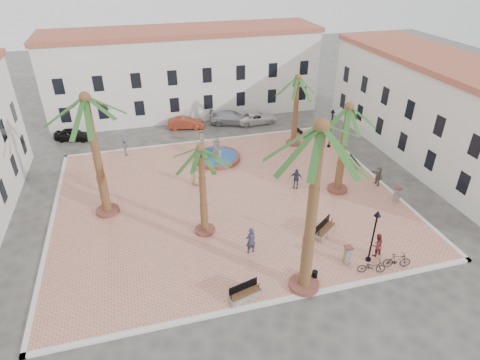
{
  "coord_description": "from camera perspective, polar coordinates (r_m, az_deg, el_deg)",
  "views": [
    {
      "loc": [
        -6.11,
        -25.79,
        17.38
      ],
      "look_at": [
        1.0,
        0.0,
        1.6
      ],
      "focal_mm": 30.0,
      "sensor_mm": 36.0,
      "label": 1
    }
  ],
  "objects": [
    {
      "name": "bench_s",
      "position": [
        23.35,
        0.73,
        -15.99
      ],
      "size": [
        1.99,
        1.04,
        1.01
      ],
      "rotation": [
        0.0,
        0.0,
        0.25
      ],
      "color": "gray",
      "rests_on": "plaza"
    },
    {
      "name": "car_black",
      "position": [
        44.56,
        -22.68,
        6.0
      ],
      "size": [
        3.89,
        2.39,
        1.24
      ],
      "primitive_type": "imported",
      "rotation": [
        0.0,
        0.0,
        1.3
      ],
      "color": "black",
      "rests_on": "ground"
    },
    {
      "name": "palm_nw",
      "position": [
        28.04,
        -20.84,
        9.07
      ],
      "size": [
        5.55,
        5.55,
        9.23
      ],
      "color": "brown",
      "rests_on": "plaza"
    },
    {
      "name": "pedestrian_fountain_b",
      "position": [
        32.73,
        7.97,
        0.22
      ],
      "size": [
        1.1,
        0.87,
        1.74
      ],
      "primitive_type": "imported",
      "rotation": [
        0.0,
        0.0,
        -0.51
      ],
      "color": "#2C384E",
      "rests_on": "plaza"
    },
    {
      "name": "kerb_e",
      "position": [
        36.46,
        18.5,
        0.49
      ],
      "size": [
        0.3,
        22.3,
        0.16
      ],
      "primitive_type": "cube",
      "color": "silver",
      "rests_on": "ground"
    },
    {
      "name": "kerb_s",
      "position": [
        23.56,
        4.98,
        -16.85
      ],
      "size": [
        26.3,
        0.3,
        0.16
      ],
      "primitive_type": "cube",
      "color": "silver",
      "rests_on": "ground"
    },
    {
      "name": "palm_e",
      "position": [
        30.75,
        15.05,
        8.56
      ],
      "size": [
        5.24,
        5.24,
        7.46
      ],
      "color": "brown",
      "rests_on": "plaza"
    },
    {
      "name": "bollard_e",
      "position": [
        33.03,
        21.43,
        -1.92
      ],
      "size": [
        0.55,
        0.55,
        1.29
      ],
      "rotation": [
        0.0,
        0.0,
        0.22
      ],
      "color": "gray",
      "rests_on": "plaza"
    },
    {
      "name": "car_red",
      "position": [
        44.32,
        -7.73,
        8.05
      ],
      "size": [
        4.02,
        2.08,
        1.26
      ],
      "primitive_type": "imported",
      "rotation": [
        0.0,
        0.0,
        1.37
      ],
      "color": "maroon",
      "rests_on": "ground"
    },
    {
      "name": "bench_ne",
      "position": [
        42.35,
        8.51,
        6.53
      ],
      "size": [
        0.69,
        1.66,
        0.85
      ],
      "rotation": [
        0.0,
        0.0,
        1.69
      ],
      "color": "gray",
      "rests_on": "plaza"
    },
    {
      "name": "cyclist_a",
      "position": [
        25.78,
        1.53,
        -8.6
      ],
      "size": [
        0.79,
        0.61,
        1.92
      ],
      "primitive_type": "imported",
      "rotation": [
        0.0,
        0.0,
        3.37
      ],
      "color": "#2B2F44",
      "rests_on": "plaza"
    },
    {
      "name": "bicycle_a",
      "position": [
        25.97,
        18.2,
        -11.62
      ],
      "size": [
        1.8,
        1.03,
        0.89
      ],
      "primitive_type": "imported",
      "rotation": [
        0.0,
        0.0,
        1.3
      ],
      "color": "black",
      "rests_on": "plaza"
    },
    {
      "name": "fountain",
      "position": [
        37.1,
        -3.28,
        3.33
      ],
      "size": [
        4.25,
        4.25,
        2.2
      ],
      "color": "brown",
      "rests_on": "plaza"
    },
    {
      "name": "cyclist_b",
      "position": [
        27.09,
        18.9,
        -8.72
      ],
      "size": [
        0.87,
        0.72,
        1.64
      ],
      "primitive_type": "imported",
      "rotation": [
        0.0,
        0.0,
        3.28
      ],
      "color": "maroon",
      "rests_on": "plaza"
    },
    {
      "name": "palm_ne",
      "position": [
        38.47,
        8.18,
        13.15
      ],
      "size": [
        4.69,
        4.69,
        7.03
      ],
      "color": "brown",
      "rests_on": "plaza"
    },
    {
      "name": "bollard_se",
      "position": [
        26.04,
        15.04,
        -10.22
      ],
      "size": [
        0.47,
        0.47,
        1.3
      ],
      "rotation": [
        0.0,
        0.0,
        0.02
      ],
      "color": "gray",
      "rests_on": "plaza"
    },
    {
      "name": "car_white",
      "position": [
        45.37,
        2.42,
        8.82
      ],
      "size": [
        4.57,
        2.32,
        1.24
      ],
      "primitive_type": "imported",
      "rotation": [
        0.0,
        0.0,
        1.63
      ],
      "color": "silver",
      "rests_on": "ground"
    },
    {
      "name": "car_silver",
      "position": [
        45.12,
        -1.2,
        8.84
      ],
      "size": [
        5.25,
        3.33,
        1.42
      ],
      "primitive_type": "imported",
      "rotation": [
        0.0,
        0.0,
        1.27
      ],
      "color": "#B0B1BA",
      "rests_on": "ground"
    },
    {
      "name": "litter_bin",
      "position": [
        24.73,
        10.56,
        -13.22
      ],
      "size": [
        0.34,
        0.34,
        0.66
      ],
      "primitive_type": "cylinder",
      "color": "black",
      "rests_on": "plaza"
    },
    {
      "name": "bollard_n",
      "position": [
        40.25,
        -5.45,
        6.11
      ],
      "size": [
        0.51,
        0.51,
        1.31
      ],
      "rotation": [
        0.0,
        0.0,
        -0.09
      ],
      "color": "gray",
      "rests_on": "plaza"
    },
    {
      "name": "building_east",
      "position": [
        40.24,
        26.55,
        8.65
      ],
      "size": [
        7.4,
        26.4,
        9.0
      ],
      "rotation": [
        0.0,
        0.0,
        1.57
      ],
      "color": "white",
      "rests_on": "ground"
    },
    {
      "name": "lamppost_s",
      "position": [
        25.51,
        18.64,
        -6.42
      ],
      "size": [
        0.41,
        0.41,
        3.8
      ],
      "color": "black",
      "rests_on": "plaza"
    },
    {
      "name": "palm_s",
      "position": [
        19.22,
        11.22,
        4.73
      ],
      "size": [
        5.75,
        5.75,
        10.48
      ],
      "color": "brown",
      "rests_on": "plaza"
    },
    {
      "name": "lamppost_e",
      "position": [
        39.54,
        12.92,
        8.12
      ],
      "size": [
        0.43,
        0.43,
        3.92
      ],
      "color": "black",
      "rests_on": "plaza"
    },
    {
      "name": "bench_e",
      "position": [
        37.47,
        15.95,
        2.31
      ],
      "size": [
        0.73,
        1.68,
        0.86
      ],
      "rotation": [
        0.0,
        0.0,
        1.42
      ],
      "color": "gray",
      "rests_on": "plaza"
    },
    {
      "name": "plaza",
      "position": [
        31.65,
        -1.75,
        -2.62
      ],
      "size": [
        26.0,
        22.0,
        0.15
      ],
      "primitive_type": "cube",
      "color": "#E18D76",
      "rests_on": "ground"
    },
    {
      "name": "pedestrian_north",
      "position": [
        39.07,
        -15.95,
        4.59
      ],
      "size": [
        0.9,
        1.28,
        1.8
      ],
      "primitive_type": "imported",
      "rotation": [
        0.0,
        0.0,
        1.35
      ],
      "color": "#504F55",
      "rests_on": "plaza"
    },
    {
      "name": "building_north",
      "position": [
        47.88,
        -7.8,
        14.99
      ],
      "size": [
        30.4,
        7.4,
        9.5
      ],
      "color": "white",
      "rests_on": "ground"
    },
    {
      "name": "bicycle_b",
      "position": [
        26.8,
        21.42,
        -10.61
      ],
      "size": [
        1.8,
        0.87,
        1.04
      ],
      "primitive_type": "imported",
      "rotation": [
        0.0,
        0.0,
        1.34
      ],
      "color": "black",
      "rests_on": "plaza"
    },
    {
      "name": "palm_sw",
      "position": [
        25.18,
        -5.55,
        2.92
      ],
      "size": [
        4.59,
        4.59,
        6.68
      ],
      "color": "brown",
      "rests_on": "plaza"
    },
    {
      "name": "pedestrian_east",
      "position": [
        34.8,
        19.02,
        0.57
      ],
      "size": [
        0.5,
        1.51,
        1.63
      ],
      "primitive_type": "imported",
      "rotation": [
        0.0,
        0.0,
        -1.56
      ],
      "color": "#655D4F",
      "rests_on": "plaza"
    },
    {
      "name": "kerb_n",
      "position": [
        41.11,
        -5.45,
        5.5
      ],
      "size": [
        26.3,
        0.3,
        0.16
      ],
      "primitive_type": "cube",
      "color": "silver",
      "rests_on": "ground"
    },
    {
      "name": "ground",
      "position": [
        31.69,
        -1.75,
        -2.74
      ],
      "size": [
        120.0,
        120.0,
        0.0
      ],
      "primitive_type": "plane",
      "color": "#56544F",
      "rests_on": "ground"
    },
    {
      "name": "kerb_w",
      "position": [
        31.81,
        -25.24,
        -5.77
      ],
      "size": [
        0.3,
        22.3,
        0.16
      ],
      "primitive_type": "cube",
      "color": "silver",
      "rests_on": "ground"
    },
    {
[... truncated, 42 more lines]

